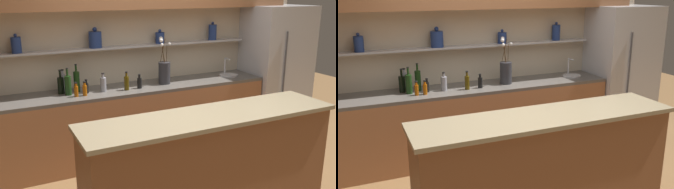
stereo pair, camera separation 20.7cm
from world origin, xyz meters
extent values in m
cube|color=beige|center=(0.00, 1.60, 1.30)|extent=(5.20, 0.10, 2.60)
cube|color=#B7B7BC|center=(-0.15, 1.46, 1.41)|extent=(3.53, 0.18, 0.02)
cylinder|color=navy|center=(-1.47, 1.45, 1.51)|extent=(0.11, 0.11, 0.18)
sphere|color=navy|center=(-1.47, 1.45, 1.62)|extent=(0.04, 0.04, 0.04)
cylinder|color=navy|center=(-0.56, 1.45, 1.52)|extent=(0.16, 0.16, 0.20)
sphere|color=navy|center=(-0.56, 1.45, 1.65)|extent=(0.06, 0.06, 0.06)
cylinder|color=navy|center=(0.32, 1.45, 1.49)|extent=(0.12, 0.12, 0.15)
sphere|color=navy|center=(0.32, 1.45, 1.59)|extent=(0.04, 0.04, 0.04)
cylinder|color=navy|center=(1.15, 1.45, 1.53)|extent=(0.11, 0.11, 0.22)
sphere|color=navy|center=(1.15, 1.45, 1.66)|extent=(0.04, 0.04, 0.04)
cube|color=#99603D|center=(-0.15, 1.24, 0.44)|extent=(3.63, 0.62, 0.88)
cube|color=#56514C|center=(-0.15, 1.24, 0.90)|extent=(3.63, 0.62, 0.04)
cube|color=brown|center=(0.00, -0.36, 0.49)|extent=(2.42, 0.55, 0.98)
cube|color=gray|center=(0.00, -0.36, 1.00)|extent=(2.48, 0.61, 0.04)
cube|color=#B7B7BC|center=(2.14, 1.20, 0.95)|extent=(0.91, 0.70, 1.89)
cylinder|color=#4C4C51|center=(1.98, 0.83, 1.04)|extent=(0.02, 0.02, 1.04)
cylinder|color=#2D2D33|center=(0.28, 1.23, 1.06)|extent=(0.16, 0.16, 0.29)
cylinder|color=#4C3319|center=(0.32, 1.23, 1.32)|extent=(0.01, 0.03, 0.23)
sphere|color=silver|center=(0.36, 1.23, 1.44)|extent=(0.04, 0.04, 0.04)
cylinder|color=#4C3319|center=(0.26, 1.21, 1.32)|extent=(0.02, 0.02, 0.24)
sphere|color=silver|center=(0.23, 1.19, 1.44)|extent=(0.04, 0.04, 0.04)
cylinder|color=#4C3319|center=(0.26, 1.22, 1.35)|extent=(0.04, 0.06, 0.29)
sphere|color=silver|center=(0.22, 1.20, 1.50)|extent=(0.05, 0.05, 0.05)
cylinder|color=#4C3319|center=(0.28, 1.27, 1.36)|extent=(0.08, 0.02, 0.29)
sphere|color=silver|center=(0.27, 1.31, 1.51)|extent=(0.05, 0.05, 0.05)
cylinder|color=#B7B7BC|center=(1.31, 1.24, 0.93)|extent=(0.26, 0.26, 0.02)
cylinder|color=#B7B7BC|center=(1.31, 1.34, 1.05)|extent=(0.02, 0.02, 0.22)
cylinder|color=#B7B7BC|center=(1.31, 1.28, 1.16)|extent=(0.02, 0.12, 0.02)
cylinder|color=black|center=(-0.10, 1.15, 0.99)|extent=(0.06, 0.06, 0.13)
cylinder|color=black|center=(-0.10, 1.15, 1.07)|extent=(0.03, 0.03, 0.04)
cylinder|color=black|center=(-0.10, 1.15, 1.09)|extent=(0.03, 0.03, 0.01)
cylinder|color=#47380A|center=(-0.28, 1.14, 1.00)|extent=(0.06, 0.06, 0.17)
cylinder|color=#47380A|center=(-0.28, 1.14, 1.11)|extent=(0.03, 0.03, 0.05)
cylinder|color=black|center=(-0.28, 1.14, 1.15)|extent=(0.03, 0.03, 0.01)
cylinder|color=black|center=(-0.76, 1.22, 0.98)|extent=(0.05, 0.05, 0.12)
cylinder|color=black|center=(-0.76, 1.22, 1.06)|extent=(0.03, 0.03, 0.04)
cylinder|color=black|center=(-0.76, 1.22, 1.08)|extent=(0.03, 0.03, 0.01)
cylinder|color=#9E4C0A|center=(-0.80, 1.12, 0.98)|extent=(0.05, 0.05, 0.12)
cylinder|color=#9E4C0A|center=(-0.80, 1.12, 1.06)|extent=(0.03, 0.03, 0.04)
cylinder|color=black|center=(-0.80, 1.12, 1.08)|extent=(0.03, 0.03, 0.01)
cylinder|color=gray|center=(-0.99, 1.40, 1.03)|extent=(0.06, 0.06, 0.22)
cylinder|color=gray|center=(-0.99, 1.40, 1.16)|extent=(0.03, 0.03, 0.04)
cylinder|color=black|center=(-0.99, 1.40, 1.19)|extent=(0.03, 0.03, 0.01)
cylinder|color=#193814|center=(-0.84, 1.34, 1.04)|extent=(0.07, 0.07, 0.24)
cylinder|color=#193814|center=(-0.84, 1.34, 1.20)|extent=(0.02, 0.02, 0.08)
cylinder|color=black|center=(-0.84, 1.34, 1.25)|extent=(0.03, 0.03, 0.01)
cylinder|color=black|center=(-1.03, 1.33, 1.02)|extent=(0.08, 0.08, 0.20)
cylinder|color=black|center=(-1.03, 1.33, 1.16)|extent=(0.02, 0.02, 0.08)
cylinder|color=black|center=(-1.03, 1.33, 1.20)|extent=(0.03, 0.03, 0.01)
cylinder|color=gray|center=(-0.55, 1.20, 1.01)|extent=(0.07, 0.07, 0.17)
cylinder|color=gray|center=(-0.55, 1.20, 1.11)|extent=(0.03, 0.03, 0.04)
cylinder|color=black|center=(-0.55, 1.20, 1.14)|extent=(0.03, 0.03, 0.01)
cylinder|color=#9E4C0A|center=(-0.90, 1.12, 0.98)|extent=(0.05, 0.05, 0.12)
cylinder|color=#9E4C0A|center=(-0.90, 1.12, 1.06)|extent=(0.03, 0.03, 0.04)
cylinder|color=black|center=(-0.90, 1.12, 1.08)|extent=(0.03, 0.03, 0.01)
cylinder|color=#193814|center=(-0.97, 1.23, 1.03)|extent=(0.08, 0.08, 0.23)
cylinder|color=#193814|center=(-0.97, 1.23, 1.19)|extent=(0.02, 0.02, 0.08)
cylinder|color=black|center=(-0.97, 1.23, 1.24)|extent=(0.03, 0.03, 0.01)
camera|label=1|loc=(-1.79, -3.08, 2.12)|focal=40.00mm
camera|label=2|loc=(-1.61, -3.17, 2.12)|focal=40.00mm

